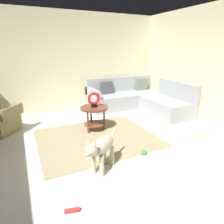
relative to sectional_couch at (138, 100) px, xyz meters
The scene contains 10 objects.
ground_plane 2.85m from the sectional_couch, 134.48° to the right, with size 6.00×6.00×0.10m, color silver.
wall_back 2.43m from the sectional_couch, 155.18° to the left, with size 6.00×0.12×2.70m, color beige.
area_rug 2.28m from the sectional_couch, 144.24° to the right, with size 2.30×1.90×0.01m, color tan.
sectional_couch is the anchor object (origin of this frame).
side_table 1.96m from the sectional_couch, 152.03° to the right, with size 0.60×0.60×0.54m.
torus_sculpture 2.00m from the sectional_couch, 152.03° to the right, with size 0.28×0.08×0.33m.
dog_bed_mat 1.96m from the sectional_couch, 90.16° to the right, with size 0.80×0.60×0.09m, color beige.
dog 3.22m from the sectional_couch, 132.27° to the right, with size 0.71×0.55×0.63m.
dog_toy_ball 2.66m from the sectional_couch, 120.33° to the right, with size 0.09×0.09×0.09m, color green.
dog_toy_rope 4.06m from the sectional_couch, 133.05° to the right, with size 0.05×0.05×0.17m, color red.
Camera 1 is at (-1.12, -2.70, 1.77)m, focal length 31.31 mm.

